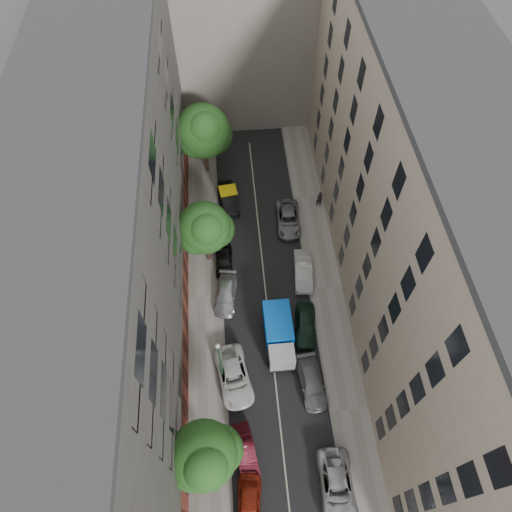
{
  "coord_description": "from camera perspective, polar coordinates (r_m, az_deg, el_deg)",
  "views": [
    {
      "loc": [
        -2.58,
        -20.2,
        36.28
      ],
      "look_at": [
        -0.88,
        0.08,
        6.0
      ],
      "focal_mm": 32.0,
      "sensor_mm": 36.0,
      "label": 1
    }
  ],
  "objects": [
    {
      "name": "tree_mid",
      "position": [
        39.78,
        -6.33,
        3.3
      ],
      "size": [
        4.99,
        4.68,
        7.16
      ],
      "color": "#382619",
      "rests_on": "sidewalk_left"
    },
    {
      "name": "car_right_2",
      "position": [
        39.5,
        6.2,
        -8.65
      ],
      "size": [
        2.36,
        4.58,
        1.49
      ],
      "primitive_type": "imported",
      "rotation": [
        0.0,
        0.0,
        -0.14
      ],
      "color": "black",
      "rests_on": "ground"
    },
    {
      "name": "ground",
      "position": [
        41.6,
        1.22,
        -4.62
      ],
      "size": [
        120.0,
        120.0,
        0.0
      ],
      "primitive_type": "plane",
      "color": "#4C4C49",
      "rests_on": "ground"
    },
    {
      "name": "building_left",
      "position": [
        34.2,
        -17.15,
        2.45
      ],
      "size": [
        8.0,
        44.0,
        20.0
      ],
      "primitive_type": "cube",
      "color": "#454340",
      "rests_on": "ground"
    },
    {
      "name": "building_endcap",
      "position": [
        55.44,
        -1.68,
        26.6
      ],
      "size": [
        18.0,
        12.0,
        18.0
      ],
      "primitive_type": "cube",
      "color": "gray",
      "rests_on": "ground"
    },
    {
      "name": "car_left_0",
      "position": [
        35.71,
        -0.89,
        -28.81
      ],
      "size": [
        2.14,
        4.34,
        1.42
      ],
      "primitive_type": "imported",
      "rotation": [
        0.0,
        0.0,
        -0.11
      ],
      "color": "maroon",
      "rests_on": "ground"
    },
    {
      "name": "car_left_1",
      "position": [
        36.26,
        -1.35,
        -23.16
      ],
      "size": [
        2.04,
        4.18,
        1.32
      ],
      "primitive_type": "imported",
      "rotation": [
        0.0,
        0.0,
        0.17
      ],
      "color": "#490E17",
      "rests_on": "ground"
    },
    {
      "name": "car_right_3",
      "position": [
        42.15,
        5.91,
        -1.86
      ],
      "size": [
        1.94,
        4.62,
        1.48
      ],
      "primitive_type": "imported",
      "rotation": [
        0.0,
        0.0,
        -0.08
      ],
      "color": "silver",
      "rests_on": "ground"
    },
    {
      "name": "sidewalk_left",
      "position": [
        41.56,
        -6.37,
        -5.1
      ],
      "size": [
        3.0,
        44.0,
        0.15
      ],
      "primitive_type": "cube",
      "color": "gray",
      "rests_on": "ground"
    },
    {
      "name": "car_right_0",
      "position": [
        36.27,
        10.08,
        -26.54
      ],
      "size": [
        2.51,
        5.24,
        1.44
      ],
      "primitive_type": "imported",
      "rotation": [
        0.0,
        0.0,
        -0.02
      ],
      "color": "#B3B3B8",
      "rests_on": "ground"
    },
    {
      "name": "pedestrian",
      "position": [
        47.12,
        7.92,
        7.11
      ],
      "size": [
        0.76,
        0.56,
        1.89
      ],
      "primitive_type": "imported",
      "rotation": [
        0.0,
        0.0,
        3.31
      ],
      "color": "black",
      "rests_on": "sidewalk_right"
    },
    {
      "name": "road_surface",
      "position": [
        41.59,
        1.22,
        -4.62
      ],
      "size": [
        8.0,
        44.0,
        0.02
      ],
      "primitive_type": "cube",
      "color": "black",
      "rests_on": "ground"
    },
    {
      "name": "lamp_post",
      "position": [
        34.47,
        -4.55,
        -12.7
      ],
      "size": [
        0.36,
        0.36,
        6.66
      ],
      "color": "#18562A",
      "rests_on": "sidewalk_left"
    },
    {
      "name": "sidewalk_right",
      "position": [
        42.24,
        8.69,
        -3.98
      ],
      "size": [
        3.0,
        44.0,
        0.15
      ],
      "primitive_type": "cube",
      "color": "gray",
      "rests_on": "ground"
    },
    {
      "name": "tree_far",
      "position": [
        47.29,
        -6.51,
        15.04
      ],
      "size": [
        5.68,
        5.46,
        8.23
      ],
      "color": "#382619",
      "rests_on": "sidewalk_left"
    },
    {
      "name": "car_right_4",
      "position": [
        45.62,
        4.03,
        4.63
      ],
      "size": [
        2.51,
        5.04,
        1.37
      ],
      "primitive_type": "imported",
      "rotation": [
        0.0,
        0.0,
        -0.05
      ],
      "color": "slate",
      "rests_on": "ground"
    },
    {
      "name": "building_right",
      "position": [
        35.82,
        19.38,
        4.79
      ],
      "size": [
        8.0,
        44.0,
        20.0
      ],
      "primitive_type": "cube",
      "color": "#B4A38C",
      "rests_on": "ground"
    },
    {
      "name": "car_right_1",
      "position": [
        37.78,
        6.96,
        -15.45
      ],
      "size": [
        2.28,
        4.73,
        1.33
      ],
      "primitive_type": "imported",
      "rotation": [
        0.0,
        0.0,
        0.09
      ],
      "color": "slate",
      "rests_on": "ground"
    },
    {
      "name": "car_left_5",
      "position": [
        47.29,
        -3.45,
        7.24
      ],
      "size": [
        2.17,
        4.65,
        1.47
      ],
      "primitive_type": "imported",
      "rotation": [
        0.0,
        0.0,
        0.14
      ],
      "color": "black",
      "rests_on": "ground"
    },
    {
      "name": "car_left_3",
      "position": [
        40.88,
        -3.78,
        -4.79
      ],
      "size": [
        2.43,
        4.64,
        1.28
      ],
      "primitive_type": "imported",
      "rotation": [
        0.0,
        0.0,
        -0.15
      ],
      "color": "#B4B5B9",
      "rests_on": "ground"
    },
    {
      "name": "tree_near",
      "position": [
        31.45,
        -6.37,
        -23.71
      ],
      "size": [
        4.77,
        4.41,
        7.89
      ],
      "color": "#382619",
      "rests_on": "sidewalk_left"
    },
    {
      "name": "car_left_2",
      "position": [
        37.64,
        -2.81,
        -14.81
      ],
      "size": [
        3.33,
        5.69,
        1.49
      ],
      "primitive_type": "imported",
      "rotation": [
        0.0,
        0.0,
        0.17
      ],
      "color": "silver",
      "rests_on": "ground"
    },
    {
      "name": "tarp_truck",
      "position": [
        38.27,
        2.86,
        -9.74
      ],
      "size": [
        2.27,
        5.52,
        2.54
      ],
      "rotation": [
        0.0,
        0.0,
        0.01
      ],
      "color": "black",
      "rests_on": "ground"
    },
    {
      "name": "car_left_4",
      "position": [
        42.72,
        -4.01,
        -0.55
      ],
      "size": [
        1.67,
        4.04,
        1.37
      ],
      "primitive_type": "imported",
      "rotation": [
        0.0,
        0.0,
        -0.01
      ],
      "color": "black",
      "rests_on": "ground"
    }
  ]
}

